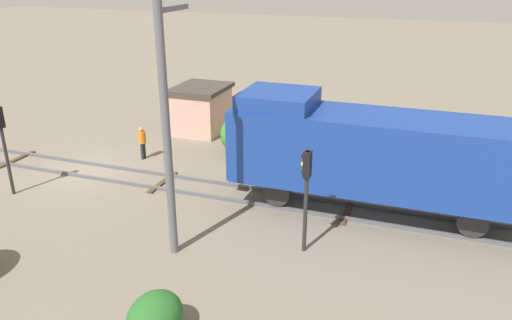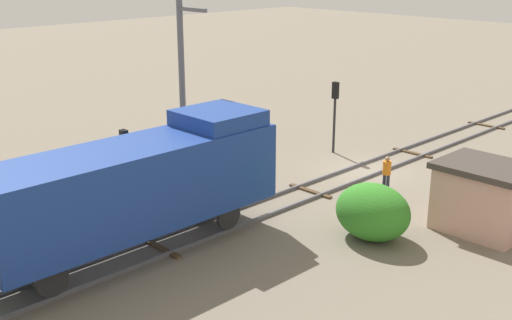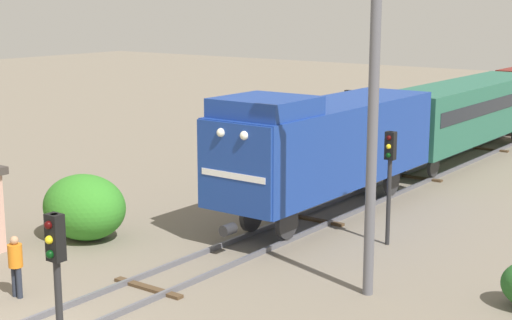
{
  "view_description": "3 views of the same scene",
  "coord_description": "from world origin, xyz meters",
  "views": [
    {
      "loc": [
        18.23,
        15.3,
        9.43
      ],
      "look_at": [
        0.02,
        8.8,
        1.76
      ],
      "focal_mm": 35.0,
      "sensor_mm": 36.0,
      "label": 1
    },
    {
      "loc": [
        -17.93,
        25.27,
        10.35
      ],
      "look_at": [
        -0.88,
        8.59,
        2.71
      ],
      "focal_mm": 45.0,
      "sensor_mm": 36.0,
      "label": 2
    },
    {
      "loc": [
        14.48,
        -10.32,
        7.78
      ],
      "look_at": [
        -1.43,
        11.16,
        2.32
      ],
      "focal_mm": 55.0,
      "sensor_mm": 36.0,
      "label": 3
    }
  ],
  "objects": [
    {
      "name": "catenary_mast",
      "position": [
        4.94,
        7.54,
        4.51
      ],
      "size": [
        1.94,
        0.28,
        8.52
      ],
      "color": "#595960",
      "rests_on": "ground"
    },
    {
      "name": "locomotive",
      "position": [
        0.0,
        13.4,
        2.77
      ],
      "size": [
        2.9,
        11.6,
        4.6
      ],
      "color": "navy",
      "rests_on": "railway_track"
    },
    {
      "name": "bush_mid",
      "position": [
        -4.95,
        6.38,
        1.09
      ],
      "size": [
        2.99,
        2.45,
        2.17
      ],
      "primitive_type": "ellipsoid",
      "color": "#338326",
      "rests_on": "ground"
    },
    {
      "name": "railway_track",
      "position": [
        0.0,
        0.0,
        0.07
      ],
      "size": [
        2.4,
        101.86,
        0.16
      ],
      "color": "#595960",
      "rests_on": "ground"
    },
    {
      "name": "traffic_signal_near",
      "position": [
        3.2,
        -1.36,
        2.73
      ],
      "size": [
        0.32,
        0.34,
        3.92
      ],
      "color": "#262628",
      "rests_on": "ground"
    },
    {
      "name": "ground_plane",
      "position": [
        0.0,
        0.0,
        0.0
      ],
      "size": [
        152.8,
        152.8,
        0.0
      ],
      "primitive_type": "plane",
      "color": "#756B5B"
    },
    {
      "name": "relay_hut",
      "position": [
        -7.5,
        2.68,
        1.39
      ],
      "size": [
        3.5,
        2.9,
        2.74
      ],
      "color": "#D19E8C",
      "rests_on": "ground"
    },
    {
      "name": "traffic_signal_mid",
      "position": [
        3.4,
        11.78,
        2.6
      ],
      "size": [
        0.32,
        0.34,
        3.72
      ],
      "color": "#262628",
      "rests_on": "ground"
    },
    {
      "name": "bush_far",
      "position": [
        8.94,
        9.12,
        0.63
      ],
      "size": [
        1.74,
        1.42,
        1.26
      ],
      "primitive_type": "ellipsoid",
      "color": "#276126",
      "rests_on": "ground"
    },
    {
      "name": "worker_near_track",
      "position": [
        -2.4,
        1.77,
        1.0
      ],
      "size": [
        0.38,
        0.38,
        1.7
      ],
      "rotation": [
        0.0,
        0.0,
        4.52
      ],
      "color": "#262B38",
      "rests_on": "ground"
    }
  ]
}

